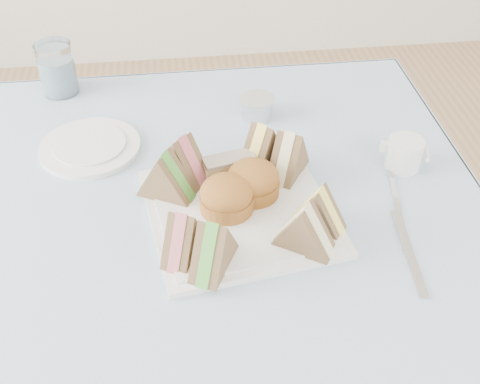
{
  "coord_description": "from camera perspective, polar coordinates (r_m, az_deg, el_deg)",
  "views": [
    {
      "loc": [
        -0.01,
        -0.72,
        1.42
      ],
      "look_at": [
        0.08,
        0.01,
        0.8
      ],
      "focal_mm": 45.0,
      "sensor_mm": 36.0,
      "label": 1
    }
  ],
  "objects": [
    {
      "name": "sandwich_bl_b",
      "position": [
        1.04,
        -5.41,
        3.27
      ],
      "size": [
        0.1,
        0.1,
        0.09
      ],
      "primitive_type": null,
      "rotation": [
        0.0,
        0.0,
        2.35
      ],
      "color": "brown",
      "rests_on": "serving_plate"
    },
    {
      "name": "pastry_slice",
      "position": [
        1.05,
        -1.05,
        2.39
      ],
      "size": [
        0.09,
        0.05,
        0.04
      ],
      "primitive_type": "cube",
      "rotation": [
        0.0,
        0.0,
        0.23
      ],
      "color": "#E1CA81",
      "rests_on": "serving_plate"
    },
    {
      "name": "sandwich_br_b",
      "position": [
        1.06,
        2.09,
        4.51
      ],
      "size": [
        0.1,
        0.1,
        0.09
      ],
      "primitive_type": null,
      "rotation": [
        0.0,
        0.0,
        -2.3
      ],
      "color": "brown",
      "rests_on": "serving_plate"
    },
    {
      "name": "knife",
      "position": [
        0.98,
        15.69,
        -5.47
      ],
      "size": [
        0.03,
        0.19,
        0.0
      ],
      "primitive_type": "cube",
      "rotation": [
        0.0,
        0.0,
        -0.09
      ],
      "color": "silver",
      "rests_on": "tablecloth"
    },
    {
      "name": "side_plate",
      "position": [
        1.18,
        -14.03,
        4.15
      ],
      "size": [
        0.25,
        0.25,
        0.01
      ],
      "primitive_type": "cylinder",
      "rotation": [
        0.0,
        0.0,
        0.43
      ],
      "color": "white",
      "rests_on": "tablecloth"
    },
    {
      "name": "tea_strainer",
      "position": [
        1.23,
        1.63,
        7.93
      ],
      "size": [
        0.09,
        0.09,
        0.04
      ],
      "primitive_type": "cylinder",
      "rotation": [
        0.0,
        0.0,
        -0.35
      ],
      "color": "silver",
      "rests_on": "tablecloth"
    },
    {
      "name": "sandwich_fr_b",
      "position": [
        0.91,
        6.17,
        -3.26
      ],
      "size": [
        0.1,
        0.09,
        0.08
      ],
      "primitive_type": null,
      "rotation": [
        0.0,
        0.0,
        -0.58
      ],
      "color": "brown",
      "rests_on": "serving_plate"
    },
    {
      "name": "sandwich_fl_a",
      "position": [
        0.9,
        -5.41,
        -3.92
      ],
      "size": [
        0.08,
        0.1,
        0.08
      ],
      "primitive_type": null,
      "rotation": [
        0.0,
        0.0,
        1.11
      ],
      "color": "brown",
      "rests_on": "serving_plate"
    },
    {
      "name": "table",
      "position": [
        1.28,
        -3.61,
        -15.47
      ],
      "size": [
        0.9,
        0.9,
        0.74
      ],
      "primitive_type": "cube",
      "color": "brown",
      "rests_on": "floor"
    },
    {
      "name": "sandwich_br_a",
      "position": [
        1.05,
        4.65,
        3.71
      ],
      "size": [
        0.09,
        0.11,
        0.09
      ],
      "primitive_type": null,
      "rotation": [
        0.0,
        0.0,
        -2.13
      ],
      "color": "brown",
      "rests_on": "serving_plate"
    },
    {
      "name": "scone_left",
      "position": [
        0.97,
        -1.27,
        -0.38
      ],
      "size": [
        0.11,
        0.11,
        0.06
      ],
      "primitive_type": "cylinder",
      "rotation": [
        0.0,
        0.0,
        0.27
      ],
      "color": "#9E5E27",
      "rests_on": "serving_plate"
    },
    {
      "name": "scone_right",
      "position": [
        1.01,
        1.24,
        1.09
      ],
      "size": [
        0.11,
        0.11,
        0.06
      ],
      "primitive_type": "cylinder",
      "rotation": [
        0.0,
        0.0,
        0.33
      ],
      "color": "#9E5E27",
      "rests_on": "serving_plate"
    },
    {
      "name": "water_glass",
      "position": [
        1.35,
        -16.97,
        11.15
      ],
      "size": [
        0.08,
        0.08,
        0.11
      ],
      "primitive_type": "cylinder",
      "rotation": [
        0.0,
        0.0,
        -0.1
      ],
      "color": "white",
      "rests_on": "tablecloth"
    },
    {
      "name": "sandwich_fr_a",
      "position": [
        0.95,
        7.47,
        -1.46
      ],
      "size": [
        0.1,
        0.08,
        0.08
      ],
      "primitive_type": null,
      "rotation": [
        0.0,
        0.0,
        -0.59
      ],
      "color": "brown",
      "rests_on": "serving_plate"
    },
    {
      "name": "serving_plate",
      "position": [
        1.0,
        -0.0,
        -1.92
      ],
      "size": [
        0.34,
        0.34,
        0.01
      ],
      "primitive_type": "cube",
      "rotation": [
        0.0,
        0.0,
        0.15
      ],
      "color": "white",
      "rests_on": "tablecloth"
    },
    {
      "name": "sandwich_fl_b",
      "position": [
        0.88,
        -2.54,
        -4.97
      ],
      "size": [
        0.08,
        0.11,
        0.09
      ],
      "primitive_type": null,
      "rotation": [
        0.0,
        0.0,
        1.09
      ],
      "color": "brown",
      "rests_on": "serving_plate"
    },
    {
      "name": "creamer_jug",
      "position": [
        1.13,
        15.33,
        3.54
      ],
      "size": [
        0.08,
        0.08,
        0.06
      ],
      "primitive_type": "cylinder",
      "rotation": [
        0.0,
        0.0,
        -0.28
      ],
      "color": "white",
      "rests_on": "tablecloth"
    },
    {
      "name": "tablecloth",
      "position": [
        0.99,
        -4.5,
        -3.26
      ],
      "size": [
        1.02,
        1.02,
        0.01
      ],
      "primitive_type": "cube",
      "color": "#9EB9D1",
      "rests_on": "table"
    },
    {
      "name": "fork",
      "position": [
        1.04,
        14.79,
        -1.84
      ],
      "size": [
        0.04,
        0.18,
        0.0
      ],
      "primitive_type": "cube",
      "rotation": [
        0.0,
        0.0,
        -0.19
      ],
      "color": "silver",
      "rests_on": "tablecloth"
    },
    {
      "name": "sandwich_bl_a",
      "position": [
        1.0,
        -7.06,
        1.7
      ],
      "size": [
        0.11,
        0.09,
        0.09
      ],
      "primitive_type": null,
      "rotation": [
        0.0,
        0.0,
        2.65
      ],
      "color": "brown",
      "rests_on": "serving_plate"
    }
  ]
}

